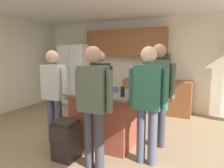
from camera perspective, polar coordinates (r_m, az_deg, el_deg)
The scene contains 18 objects.
floor at distance 3.85m, azimuth -5.72°, elevation -16.20°, with size 7.04×7.04×0.00m, color #937A5B.
back_wall at distance 6.07m, azimuth 7.96°, elevation 5.55°, with size 6.40×0.10×2.60m, color beige.
cabinet_run_upper at distance 6.02m, azimuth 3.79°, elevation 11.54°, with size 2.40×0.38×0.75m.
cabinet_run_lower at distance 5.72m, azimuth 12.56°, elevation -3.36°, with size 1.80×0.63×0.90m.
refrigerator at distance 6.63m, azimuth -9.99°, elevation 2.65°, with size 0.91×0.76×1.89m.
microwave_over_range at distance 5.62m, azimuth 12.94°, elevation 6.71°, with size 0.56×0.40×0.32m, color black.
kitchen_island at distance 3.64m, azimuth -2.06°, elevation -9.56°, with size 1.17×0.87×0.95m.
person_elder_center at distance 2.76m, azimuth -5.22°, elevation -4.52°, with size 0.57×0.23×1.71m.
person_guest_by_door at distance 3.52m, azimuth 12.78°, elevation -1.15°, with size 0.57×0.23×1.77m.
person_host_foreground at distance 3.73m, azimuth -16.13°, elevation -1.81°, with size 0.57×0.22×1.67m.
person_guest_right at distance 4.33m, azimuth -3.30°, elevation -0.17°, with size 0.57×0.22×1.66m.
person_guest_left at distance 2.92m, azimuth 10.02°, elevation -3.86°, with size 0.57×0.23×1.71m.
glass_dark_ale at distance 3.60m, azimuth -4.16°, elevation -1.08°, with size 0.07×0.07×0.13m.
tumbler_amber at distance 3.33m, azimuth -5.92°, elevation -1.70°, with size 0.07×0.07×0.15m.
glass_stout_tall at distance 3.17m, azimuth 3.01°, elevation -2.13°, with size 0.07×0.07×0.16m.
mug_blue_stoneware at distance 3.53m, azimuth 1.01°, elevation -1.50°, with size 0.13×0.09×0.10m.
mug_ceramic_white at distance 3.76m, azimuth -7.31°, elevation -1.00°, with size 0.13×0.09×0.09m.
trash_bin at distance 3.30m, azimuth -12.79°, elevation -15.07°, with size 0.34×0.34×0.61m.
Camera 1 is at (1.83, -2.98, 1.61)m, focal length 32.45 mm.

